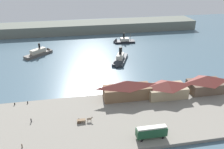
{
  "coord_description": "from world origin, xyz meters",
  "views": [
    {
      "loc": [
        -22.56,
        -95.65,
        54.86
      ],
      "look_at": [
        -1.83,
        14.47,
        2.0
      ],
      "focal_mm": 38.15,
      "sensor_mm": 36.0,
      "label": 1
    }
  ],
  "objects": [
    {
      "name": "ground_plane",
      "position": [
        0.0,
        0.0,
        0.0
      ],
      "size": [
        320.0,
        320.0,
        0.0
      ],
      "primitive_type": "plane",
      "color": "#476070"
    },
    {
      "name": "quay_promenade",
      "position": [
        0.0,
        -22.0,
        0.6
      ],
      "size": [
        110.0,
        36.0,
        1.2
      ],
      "primitive_type": "cube",
      "color": "gray",
      "rests_on": "ground"
    },
    {
      "name": "seawall_edge",
      "position": [
        0.0,
        -3.6,
        0.5
      ],
      "size": [
        110.0,
        0.8,
        1.0
      ],
      "primitive_type": "cube",
      "color": "#666159",
      "rests_on": "ground"
    },
    {
      "name": "ferry_shed_east_terminal",
      "position": [
        0.45,
        -8.51,
        5.41
      ],
      "size": [
        20.87,
        7.63,
        8.29
      ],
      "color": "brown",
      "rests_on": "quay_promenade"
    },
    {
      "name": "ferry_shed_west_terminal",
      "position": [
        17.93,
        -10.14,
        4.92
      ],
      "size": [
        17.49,
        9.25,
        7.33
      ],
      "color": "#998466",
      "rests_on": "quay_promenade"
    },
    {
      "name": "ferry_shed_central_terminal",
      "position": [
        37.29,
        -9.2,
        5.13
      ],
      "size": [
        15.79,
        9.73,
        7.73
      ],
      "color": "brown",
      "rests_on": "quay_promenade"
    },
    {
      "name": "street_tram",
      "position": [
        2.21,
        -35.51,
        3.76
      ],
      "size": [
        10.45,
        2.97,
        4.39
      ],
      "color": "#1E4C2D",
      "rests_on": "quay_promenade"
    },
    {
      "name": "horse_cart",
      "position": [
        -19.33,
        -22.55,
        2.12
      ],
      "size": [
        5.96,
        1.56,
        1.87
      ],
      "color": "brown",
      "rests_on": "quay_promenade"
    },
    {
      "name": "pedestrian_standing_center",
      "position": [
        -38.67,
        -18.86,
        1.94
      ],
      "size": [
        0.4,
        0.4,
        1.61
      ],
      "color": "#232328",
      "rests_on": "quay_promenade"
    },
    {
      "name": "pedestrian_near_west_shed",
      "position": [
        -39.96,
        -32.44,
        1.92
      ],
      "size": [
        0.39,
        0.39,
        1.58
      ],
      "color": "#6B5B4C",
      "rests_on": "quay_promenade"
    },
    {
      "name": "mooring_post_west",
      "position": [
        -41.71,
        -5.1,
        1.65
      ],
      "size": [
        0.44,
        0.44,
        0.9
      ],
      "primitive_type": "cylinder",
      "color": "black",
      "rests_on": "quay_promenade"
    },
    {
      "name": "mooring_post_east",
      "position": [
        -46.86,
        -5.4,
        1.65
      ],
      "size": [
        0.44,
        0.44,
        0.9
      ],
      "primitive_type": "cylinder",
      "color": "black",
      "rests_on": "quay_promenade"
    },
    {
      "name": "ferry_moored_west",
      "position": [
        6.4,
        34.15,
        1.46
      ],
      "size": [
        14.05,
        22.76,
        10.9
      ],
      "color": "#23282D",
      "rests_on": "ground"
    },
    {
      "name": "ferry_moored_east",
      "position": [
        -41.25,
        57.2,
        1.62
      ],
      "size": [
        18.83,
        17.31,
        9.26
      ],
      "color": "#514C47",
      "rests_on": "ground"
    },
    {
      "name": "ferry_mid_harbor",
      "position": [
        16.46,
        72.82,
        1.17
      ],
      "size": [
        16.57,
        6.88,
        9.61
      ],
      "color": "black",
      "rests_on": "ground"
    },
    {
      "name": "far_headland",
      "position": [
        0.0,
        110.0,
        4.0
      ],
      "size": [
        180.0,
        24.0,
        8.0
      ],
      "primitive_type": "cube",
      "color": "#60665B",
      "rests_on": "ground"
    }
  ]
}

